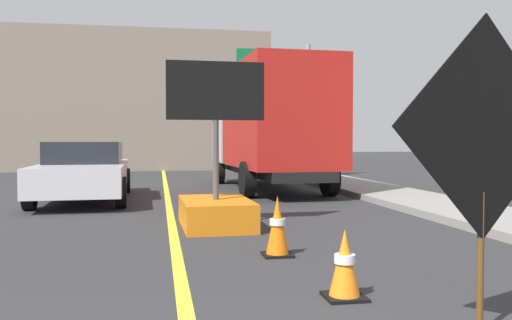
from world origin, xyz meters
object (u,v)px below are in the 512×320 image
Objects in this scene: highway_guide_sign at (288,87)px; traffic_cone_near_sign at (345,264)px; arrow_board_trailer at (216,198)px; pickup_car at (85,171)px; roadwork_sign at (483,134)px; traffic_cone_mid_lane at (277,226)px; box_truck at (271,125)px.

traffic_cone_near_sign is at bearing -101.58° from highway_guide_sign.
pickup_car is (-2.65, 4.55, 0.22)m from arrow_board_trailer.
highway_guide_sign is (2.45, 16.29, 1.95)m from roadwork_sign.
traffic_cone_mid_lane is at bearing -77.78° from arrow_board_trailer.
arrow_board_trailer is at bearing -59.81° from pickup_car.
highway_guide_sign is 6.75× the size of traffic_cone_mid_lane.
pickup_car is at bearing 110.99° from traffic_cone_near_sign.
arrow_board_trailer is 5.27m from pickup_car.
highway_guide_sign reaches higher than roadwork_sign.
highway_guide_sign is at bearing 81.44° from roadwork_sign.
box_truck is (2.21, 6.23, 1.37)m from arrow_board_trailer.
box_truck is 1.43× the size of highway_guide_sign.
roadwork_sign is at bearing -57.19° from traffic_cone_near_sign.
roadwork_sign is 3.15× the size of traffic_cone_mid_lane.
box_truck is 10.67m from traffic_cone_near_sign.
traffic_cone_mid_lane is at bearing -103.98° from highway_guide_sign.
traffic_cone_near_sign is 0.85× the size of traffic_cone_mid_lane.
traffic_cone_near_sign is at bearing -80.35° from arrow_board_trailer.
highway_guide_sign reaches higher than box_truck.
arrow_board_trailer is 0.52× the size of pickup_car.
traffic_cone_near_sign is at bearing -69.01° from pickup_car.
arrow_board_trailer is 2.42m from traffic_cone_mid_lane.
arrow_board_trailer is at bearing 104.79° from roadwork_sign.
arrow_board_trailer is 0.38× the size of box_truck.
traffic_cone_mid_lane reaches higher than traffic_cone_near_sign.
roadwork_sign is 0.45× the size of pickup_car.
pickup_car is 7.05× the size of traffic_cone_mid_lane.
box_truck reaches higher than traffic_cone_mid_lane.
traffic_cone_mid_lane is (-3.33, -13.39, -3.06)m from highway_guide_sign.
arrow_board_trailer is 4.29× the size of traffic_cone_near_sign.
roadwork_sign reaches higher than traffic_cone_near_sign.
roadwork_sign is 1.70m from traffic_cone_near_sign.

